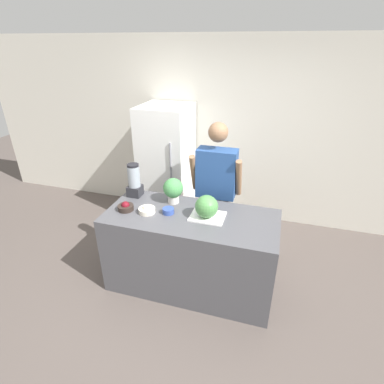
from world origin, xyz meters
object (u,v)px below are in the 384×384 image
(refrigerator, at_px, (167,165))
(potted_plant, at_px, (173,189))
(person, at_px, (216,191))
(watermelon, at_px, (207,207))
(bowl_cream, at_px, (147,210))
(bowl_cherries, at_px, (126,207))
(blender, at_px, (134,181))
(bowl_small_blue, at_px, (168,211))

(refrigerator, xyz_separation_m, potted_plant, (0.50, -1.09, 0.20))
(person, distance_m, watermelon, 0.67)
(bowl_cream, bearing_deg, potted_plant, 56.60)
(person, distance_m, bowl_cream, 0.93)
(bowl_cherries, distance_m, bowl_cream, 0.24)
(person, xyz_separation_m, blender, (-0.86, -0.41, 0.21))
(bowl_cream, xyz_separation_m, potted_plant, (0.19, 0.29, 0.13))
(watermelon, height_order, bowl_small_blue, watermelon)
(bowl_cherries, distance_m, bowl_small_blue, 0.46)
(refrigerator, relative_size, potted_plant, 6.10)
(bowl_cream, xyz_separation_m, blender, (-0.29, 0.32, 0.15))
(refrigerator, xyz_separation_m, person, (0.88, -0.65, 0.01))
(refrigerator, height_order, watermelon, refrigerator)
(blender, bearing_deg, person, 25.68)
(person, height_order, potted_plant, person)
(person, relative_size, blender, 4.46)
(refrigerator, xyz_separation_m, bowl_small_blue, (0.52, -1.33, 0.06))
(bowl_cherries, bearing_deg, bowl_small_blue, 8.02)
(refrigerator, xyz_separation_m, bowl_cream, (0.31, -1.38, 0.07))
(bowl_cherries, relative_size, bowl_small_blue, 1.39)
(refrigerator, relative_size, person, 1.01)
(watermelon, distance_m, blender, 0.94)
(refrigerator, xyz_separation_m, watermelon, (0.92, -1.30, 0.16))
(refrigerator, relative_size, bowl_cherries, 10.35)
(person, xyz_separation_m, bowl_cream, (-0.57, -0.73, 0.06))
(refrigerator, bearing_deg, potted_plant, -65.61)
(bowl_cherries, bearing_deg, bowl_cream, 3.58)
(refrigerator, height_order, blender, refrigerator)
(watermelon, height_order, potted_plant, potted_plant)
(blender, bearing_deg, bowl_cream, -47.85)
(bowl_small_blue, bearing_deg, potted_plant, 96.94)
(person, relative_size, bowl_cherries, 10.25)
(refrigerator, relative_size, watermelon, 7.48)
(person, height_order, blender, person)
(bowl_small_blue, distance_m, blender, 0.59)
(bowl_cherries, distance_m, blender, 0.37)
(potted_plant, bearing_deg, person, 49.44)
(blender, bearing_deg, bowl_cherries, -81.16)
(bowl_cherries, relative_size, bowl_cream, 0.96)
(refrigerator, relative_size, bowl_small_blue, 14.37)
(watermelon, xyz_separation_m, bowl_cream, (-0.62, -0.08, -0.10))
(bowl_small_blue, bearing_deg, person, 62.74)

